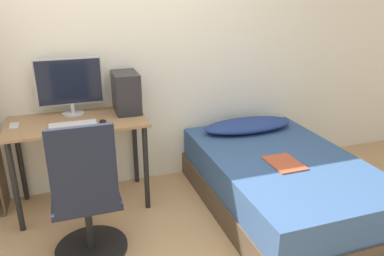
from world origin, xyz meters
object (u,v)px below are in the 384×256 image
at_px(bed, 281,183).
at_px(monitor, 70,84).
at_px(pc_tower, 126,92).
at_px(keyboard, 73,125).
at_px(office_chair, 87,208).

distance_m(bed, monitor, 1.96).
height_order(monitor, pc_tower, monitor).
distance_m(keyboard, pc_tower, 0.54).
height_order(office_chair, keyboard, office_chair).
bearing_deg(office_chair, pc_tower, 62.46).
bearing_deg(bed, office_chair, -175.85).
height_order(office_chair, bed, office_chair).
bearing_deg(keyboard, office_chair, -87.49).
distance_m(office_chair, bed, 1.60).
height_order(bed, pc_tower, pc_tower).
xyz_separation_m(office_chair, pc_tower, (0.44, 0.84, 0.55)).
bearing_deg(monitor, bed, -26.77).
relative_size(monitor, pc_tower, 1.57).
xyz_separation_m(keyboard, pc_tower, (0.46, 0.22, 0.16)).
distance_m(monitor, keyboard, 0.40).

